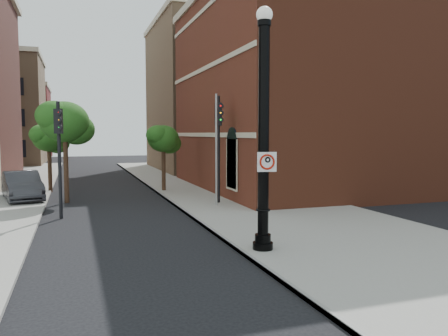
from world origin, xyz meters
name	(u,v)px	position (x,y,z in m)	size (l,w,h in m)	color
ground	(175,262)	(0.00, 0.00, 0.00)	(120.00, 120.00, 0.00)	black
sidewalk_right	(244,199)	(6.00, 10.00, 0.06)	(8.00, 60.00, 0.12)	gray
curb_edge	(172,202)	(2.05, 10.00, 0.07)	(0.10, 60.00, 0.14)	gray
brick_wall_building	(358,94)	(16.00, 14.00, 6.26)	(22.30, 16.30, 12.50)	brown
bg_building_red	(5,123)	(-12.00, 58.00, 5.00)	(12.00, 12.00, 10.00)	maroon
bg_building_tan_b	(263,100)	(16.00, 30.00, 7.00)	(22.00, 14.00, 14.00)	#8F6C4E
lamppost	(264,142)	(2.69, 0.04, 3.34)	(0.61, 0.61, 7.23)	black
no_parking_sign	(267,162)	(2.72, -0.14, 2.76)	(0.57, 0.13, 0.58)	white
parked_car	(22,186)	(-5.30, 13.58, 0.79)	(1.67, 4.79, 1.58)	#2D2D32
traffic_signal_left	(59,140)	(-3.19, 7.62, 3.30)	(0.36, 0.43, 4.90)	black
traffic_signal_right	(219,132)	(4.21, 8.90, 3.67)	(0.44, 0.48, 5.44)	black
utility_pole	(216,151)	(3.86, 8.18, 2.73)	(0.11, 0.11, 5.47)	#999999
street_tree_a	(65,123)	(-3.00, 12.10, 4.12)	(2.90, 2.62, 5.22)	#332114
street_tree_b	(49,139)	(-4.02, 16.71, 3.24)	(2.29, 2.07, 4.12)	#332114
street_tree_c	(164,140)	(2.55, 14.55, 3.21)	(2.26, 2.05, 4.08)	#332114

